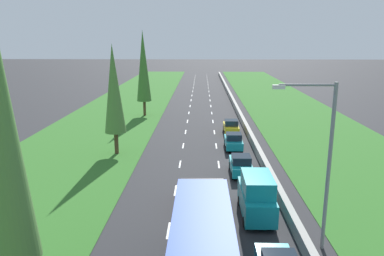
# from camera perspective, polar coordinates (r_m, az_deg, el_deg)

# --- Properties ---
(ground_plane) EXTENTS (300.00, 300.00, 0.00)m
(ground_plane) POSITION_cam_1_polar(r_m,az_deg,el_deg) (60.03, 1.29, 2.86)
(ground_plane) COLOR #28282B
(ground_plane) RESTS_ON ground
(grass_verge_left) EXTENTS (14.00, 140.00, 0.04)m
(grass_verge_left) POSITION_cam_1_polar(r_m,az_deg,el_deg) (61.38, -10.62, 2.89)
(grass_verge_left) COLOR #2D6623
(grass_verge_left) RESTS_ON ground
(grass_verge_right) EXTENTS (14.00, 140.00, 0.04)m
(grass_verge_right) POSITION_cam_1_polar(r_m,az_deg,el_deg) (61.69, 14.76, 2.72)
(grass_verge_right) COLOR #2D6623
(grass_verge_right) RESTS_ON ground
(median_barrier) EXTENTS (0.44, 120.00, 0.85)m
(median_barrier) POSITION_cam_1_polar(r_m,az_deg,el_deg) (60.21, 6.73, 3.22)
(median_barrier) COLOR #9E9B93
(median_barrier) RESTS_ON ground
(lane_markings) EXTENTS (3.64, 116.00, 0.01)m
(lane_markings) POSITION_cam_1_polar(r_m,az_deg,el_deg) (60.03, 1.29, 2.87)
(lane_markings) COLOR white
(lane_markings) RESTS_ON ground
(teal_van_right_lane) EXTENTS (1.96, 4.90, 2.82)m
(teal_van_right_lane) POSITION_cam_1_polar(r_m,az_deg,el_deg) (24.29, 9.83, -10.15)
(teal_van_right_lane) COLOR teal
(teal_van_right_lane) RESTS_ON ground
(teal_hatchback_right_lane_fourth) EXTENTS (1.74, 3.90, 1.72)m
(teal_hatchback_right_lane_fourth) POSITION_cam_1_polar(r_m,az_deg,el_deg) (31.44, 7.46, -5.60)
(teal_hatchback_right_lane_fourth) COLOR teal
(teal_hatchback_right_lane_fourth) RESTS_ON ground
(blue_box_truck_centre_lane) EXTENTS (2.46, 9.40, 4.18)m
(blue_box_truck_centre_lane) POSITION_cam_1_polar(r_m,az_deg,el_deg) (17.39, 1.56, -17.21)
(blue_box_truck_centre_lane) COLOR black
(blue_box_truck_centre_lane) RESTS_ON ground
(teal_hatchback_right_lane_fifth) EXTENTS (1.74, 3.90, 1.72)m
(teal_hatchback_right_lane_fifth) POSITION_cam_1_polar(r_m,az_deg,el_deg) (38.47, 6.35, -2.01)
(teal_hatchback_right_lane_fifth) COLOR teal
(teal_hatchback_right_lane_fifth) RESTS_ON ground
(maroon_sedan_centre_lane) EXTENTS (1.82, 4.50, 1.64)m
(maroon_sedan_centre_lane) POSITION_cam_1_polar(r_m,az_deg,el_deg) (25.52, 0.49, -10.18)
(maroon_sedan_centre_lane) COLOR maroon
(maroon_sedan_centre_lane) RESTS_ON ground
(yellow_hatchback_right_lane) EXTENTS (1.74, 3.90, 1.72)m
(yellow_hatchback_right_lane) POSITION_cam_1_polar(r_m,az_deg,el_deg) (44.69, 5.98, 0.19)
(yellow_hatchback_right_lane) COLOR yellow
(yellow_hatchback_right_lane) RESTS_ON ground
(poplar_tree_second) EXTENTS (2.07, 2.07, 10.65)m
(poplar_tree_second) POSITION_cam_1_polar(r_m,az_deg,el_deg) (36.31, -11.86, 5.79)
(poplar_tree_second) COLOR #4C3823
(poplar_tree_second) RESTS_ON ground
(poplar_tree_third) EXTENTS (2.11, 2.11, 12.31)m
(poplar_tree_third) POSITION_cam_1_polar(r_m,az_deg,el_deg) (54.66, -7.45, 9.33)
(poplar_tree_third) COLOR #4C3823
(poplar_tree_third) RESTS_ON ground
(street_light_mast) EXTENTS (3.20, 0.28, 9.00)m
(street_light_mast) POSITION_cam_1_polar(r_m,az_deg,el_deg) (20.27, 19.39, -4.01)
(street_light_mast) COLOR gray
(street_light_mast) RESTS_ON ground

